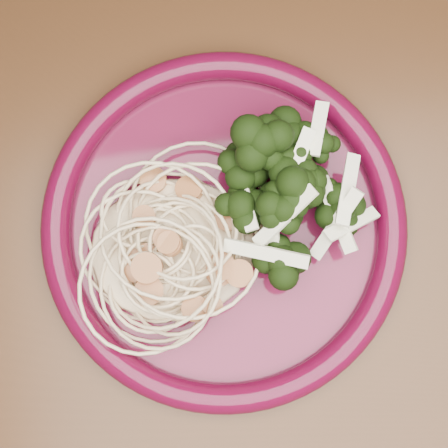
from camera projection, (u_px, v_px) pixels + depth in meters
dining_table at (207, 277)px, 0.61m from camera, size 1.20×0.80×0.75m
dinner_plate at (224, 226)px, 0.50m from camera, size 0.37×0.37×0.02m
spaghetti_pile at (172, 247)px, 0.49m from camera, size 0.16×0.15×0.03m
scallop_cluster at (168, 242)px, 0.46m from camera, size 0.14×0.14×0.04m
broccoli_pile at (288, 193)px, 0.49m from camera, size 0.12×0.16×0.05m
onion_garnish at (292, 184)px, 0.46m from camera, size 0.08×0.10×0.05m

